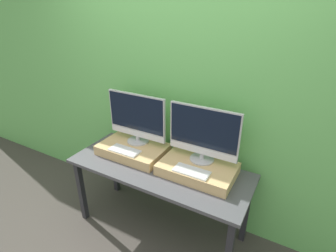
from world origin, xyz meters
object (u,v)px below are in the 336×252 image
at_px(monitor_left, 137,118).
at_px(keyboard_right, 192,171).
at_px(keyboard_left, 125,150).
at_px(monitor_right, 203,134).

xyz_separation_m(monitor_left, keyboard_right, (0.66, -0.21, -0.24)).
bearing_deg(keyboard_left, monitor_left, 90.00).
bearing_deg(keyboard_right, monitor_right, 90.00).
distance_m(monitor_left, keyboard_right, 0.73).
distance_m(keyboard_left, keyboard_right, 0.66).
bearing_deg(keyboard_right, keyboard_left, 180.00).
distance_m(keyboard_left, monitor_right, 0.73).
relative_size(keyboard_left, monitor_right, 0.48).
bearing_deg(monitor_left, monitor_right, 0.00).
bearing_deg(monitor_left, keyboard_right, -17.51).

